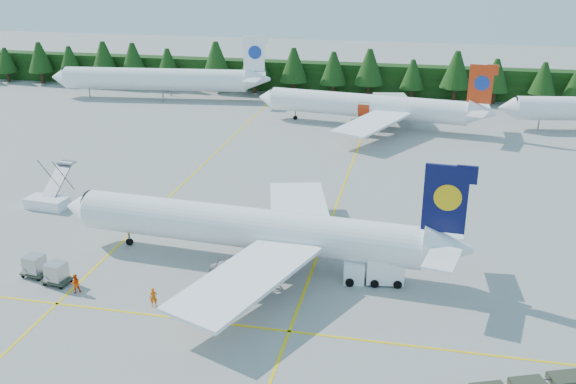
% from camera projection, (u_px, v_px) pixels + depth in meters
% --- Properties ---
extents(ground, '(320.00, 320.00, 0.00)m').
position_uv_depth(ground, '(237.00, 286.00, 56.68)').
color(ground, gray).
rests_on(ground, ground).
extents(taxi_stripe_a, '(0.25, 120.00, 0.01)m').
position_uv_depth(taxi_stripe_a, '(172.00, 194.00, 77.66)').
color(taxi_stripe_a, yellow).
rests_on(taxi_stripe_a, ground).
extents(taxi_stripe_b, '(0.25, 120.00, 0.01)m').
position_uv_depth(taxi_stripe_b, '(336.00, 208.00, 73.79)').
color(taxi_stripe_b, yellow).
rests_on(taxi_stripe_b, ground).
extents(taxi_stripe_cross, '(80.00, 0.25, 0.01)m').
position_uv_depth(taxi_stripe_cross, '(216.00, 323.00, 51.20)').
color(taxi_stripe_cross, yellow).
rests_on(taxi_stripe_cross, ground).
extents(treeline_hedge, '(220.00, 4.00, 6.00)m').
position_uv_depth(treeline_hedge, '(349.00, 78.00, 130.51)').
color(treeline_hedge, black).
rests_on(treeline_hedge, ground).
extents(airliner_navy, '(38.88, 31.91, 11.30)m').
position_uv_depth(airliner_navy, '(239.00, 227.00, 60.29)').
color(airliner_navy, white).
rests_on(airliner_navy, ground).
extents(airliner_red, '(38.62, 31.58, 11.26)m').
position_uv_depth(airliner_red, '(362.00, 106.00, 106.32)').
color(airliner_red, white).
rests_on(airliner_red, ground).
extents(airliner_far_left, '(42.67, 8.40, 12.42)m').
position_uv_depth(airliner_far_left, '(149.00, 79.00, 125.58)').
color(airliner_far_left, white).
rests_on(airliner_far_left, ground).
extents(airstairs, '(4.87, 6.61, 4.22)m').
position_uv_depth(airstairs, '(49.00, 199.00, 73.74)').
color(airstairs, white).
rests_on(airstairs, ground).
extents(service_truck, '(5.49, 2.57, 2.55)m').
position_uv_depth(service_truck, '(374.00, 269.00, 56.97)').
color(service_truck, silver).
rests_on(service_truck, ground).
extents(uld_pair, '(5.19, 2.95, 1.72)m').
position_uv_depth(uld_pair, '(45.00, 269.00, 57.35)').
color(uld_pair, '#343929').
rests_on(uld_pair, ground).
extents(crew_a, '(0.72, 0.59, 1.68)m').
position_uv_depth(crew_a, '(154.00, 297.00, 53.26)').
color(crew_a, '#DA5204').
rests_on(crew_a, ground).
extents(crew_b, '(1.06, 1.02, 1.72)m').
position_uv_depth(crew_b, '(75.00, 283.00, 55.41)').
color(crew_b, '#FF4505').
rests_on(crew_b, ground).
extents(crew_c, '(0.78, 0.96, 2.01)m').
position_uv_depth(crew_c, '(267.00, 276.00, 56.45)').
color(crew_c, red).
rests_on(crew_c, ground).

